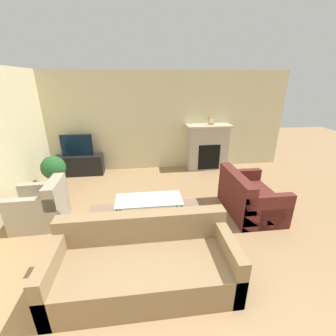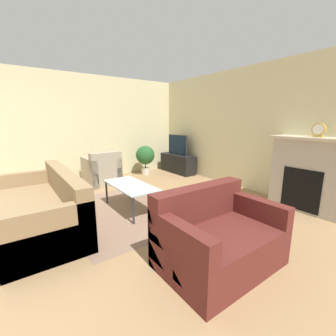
# 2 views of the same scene
# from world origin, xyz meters

# --- Properties ---
(wall_back) EXTENTS (8.19, 0.06, 2.70)m
(wall_back) POSITION_xyz_m (0.00, 4.85, 1.35)
(wall_back) COLOR beige
(wall_back) RESTS_ON ground_plane
(wall_left) EXTENTS (0.06, 7.82, 2.70)m
(wall_left) POSITION_xyz_m (-2.63, 2.41, 1.35)
(wall_left) COLOR beige
(wall_left) RESTS_ON ground_plane
(area_rug) EXTENTS (2.39, 1.75, 0.00)m
(area_rug) POSITION_xyz_m (0.01, 1.92, 0.00)
(area_rug) COLOR #896B56
(area_rug) RESTS_ON ground_plane
(fireplace) EXTENTS (1.25, 0.49, 1.29)m
(fireplace) POSITION_xyz_m (1.82, 4.61, 0.67)
(fireplace) COLOR #B2A899
(fireplace) RESTS_ON ground_plane
(tv_stand) EXTENTS (1.24, 0.39, 0.55)m
(tv_stand) POSITION_xyz_m (-1.77, 4.55, 0.27)
(tv_stand) COLOR black
(tv_stand) RESTS_ON ground_plane
(tv) EXTENTS (0.82, 0.06, 0.58)m
(tv) POSITION_xyz_m (-1.77, 4.55, 0.84)
(tv) COLOR #232328
(tv) RESTS_ON tv_stand
(couch_sectional) EXTENTS (2.22, 0.96, 0.82)m
(couch_sectional) POSITION_xyz_m (-0.11, 0.75, 0.29)
(couch_sectional) COLOR #8C704C
(couch_sectional) RESTS_ON ground_plane
(couch_loveseat) EXTENTS (0.88, 1.28, 0.82)m
(couch_loveseat) POSITION_xyz_m (1.95, 2.18, 0.29)
(couch_loveseat) COLOR #5B231E
(couch_loveseat) RESTS_ON ground_plane
(armchair_by_window) EXTENTS (0.86, 0.77, 0.82)m
(armchair_by_window) POSITION_xyz_m (-1.89, 2.27, 0.30)
(armchair_by_window) COLOR #9E937F
(armchair_by_window) RESTS_ON ground_plane
(coffee_table) EXTENTS (1.19, 0.55, 0.45)m
(coffee_table) POSITION_xyz_m (0.01, 2.10, 0.41)
(coffee_table) COLOR #333338
(coffee_table) RESTS_ON ground_plane
(potted_plant) EXTENTS (0.54, 0.54, 0.84)m
(potted_plant) POSITION_xyz_m (-2.11, 3.63, 0.54)
(potted_plant) COLOR beige
(potted_plant) RESTS_ON ground_plane
(mantel_clock) EXTENTS (0.20, 0.07, 0.23)m
(mantel_clock) POSITION_xyz_m (1.88, 4.61, 1.40)
(mantel_clock) COLOR #B79338
(mantel_clock) RESTS_ON fireplace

